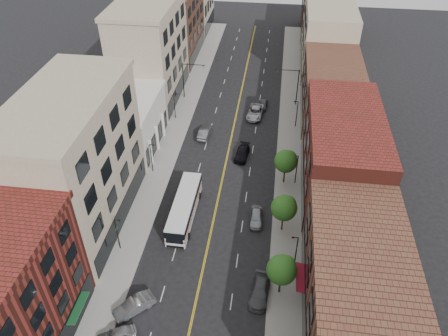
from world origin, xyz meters
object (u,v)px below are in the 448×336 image
at_px(car_angle_a, 116,335).
at_px(car_parked_far, 256,217).
at_px(car_lane_behind, 205,132).
at_px(car_lane_c, 263,105).
at_px(car_lane_a, 242,153).
at_px(car_angle_b, 134,306).
at_px(city_bus, 184,207).
at_px(car_lane_b, 255,112).
at_px(car_parked_mid, 260,292).

relative_size(car_angle_a, car_parked_far, 0.98).
height_order(car_lane_behind, car_lane_c, car_lane_behind).
height_order(car_angle_a, car_lane_a, car_angle_a).
distance_m(car_angle_b, car_parked_far, 20.01).
distance_m(city_bus, car_parked_far, 9.86).
relative_size(city_bus, car_angle_a, 2.86).
distance_m(car_angle_a, car_lane_c, 51.76).
relative_size(car_angle_b, car_lane_b, 0.80).
bearing_deg(car_parked_far, car_lane_c, 89.35).
bearing_deg(car_parked_far, car_angle_b, -130.49).
bearing_deg(car_parked_mid, car_lane_c, 97.47).
bearing_deg(car_parked_far, car_lane_behind, 115.49).
bearing_deg(car_lane_a, car_lane_c, 88.36).
bearing_deg(car_lane_a, car_lane_behind, 150.09).
bearing_deg(car_lane_a, car_lane_b, 91.73).
distance_m(car_parked_far, car_lane_behind, 22.25).
xyz_separation_m(car_parked_far, car_lane_a, (-3.39, 14.43, -0.03)).
relative_size(car_parked_mid, car_parked_far, 1.19).
height_order(car_angle_b, car_lane_c, car_angle_b).
bearing_deg(car_angle_b, car_parked_mid, 61.04).
relative_size(car_parked_mid, car_lane_b, 0.86).
xyz_separation_m(car_parked_mid, car_lane_a, (-4.71, 26.43, -0.04)).
height_order(car_angle_b, car_parked_mid, car_angle_b).
bearing_deg(city_bus, car_angle_b, -99.06).
bearing_deg(car_angle_b, car_lane_b, 122.55).
relative_size(city_bus, car_angle_b, 2.53).
xyz_separation_m(car_lane_behind, car_lane_b, (8.17, 7.86, 0.02)).
relative_size(car_lane_behind, car_lane_a, 1.00).
relative_size(car_angle_a, car_lane_c, 1.12).
xyz_separation_m(city_bus, car_parked_mid, (11.11, -11.52, -1.05)).
bearing_deg(car_angle_b, car_lane_a, 119.16).
relative_size(car_lane_b, car_lane_c, 1.58).
distance_m(car_angle_b, car_parked_mid, 14.15).
bearing_deg(car_parked_mid, car_lane_b, 99.57).
relative_size(city_bus, car_parked_mid, 2.36).
xyz_separation_m(car_angle_b, car_lane_b, (10.05, 43.27, 0.04)).
bearing_deg(city_bus, car_lane_b, 75.30).
distance_m(car_angle_b, car_lane_a, 31.49).
distance_m(car_parked_far, car_lane_c, 30.90).
bearing_deg(city_bus, car_lane_a, 67.12).
xyz_separation_m(city_bus, car_angle_b, (-2.53, -15.28, -1.01)).
bearing_deg(car_lane_behind, car_parked_mid, 113.55).
distance_m(car_angle_a, car_lane_behind, 39.17).
xyz_separation_m(car_parked_mid, car_lane_behind, (-11.76, 31.66, 0.06)).
bearing_deg(car_parked_mid, car_lane_behind, 114.76).
xyz_separation_m(car_lane_b, car_lane_c, (1.27, 3.38, -0.18)).
bearing_deg(car_lane_behind, city_bus, 95.03).
bearing_deg(car_parked_far, car_lane_a, 100.74).
distance_m(car_angle_b, car_lane_b, 44.43).
height_order(car_angle_a, car_parked_mid, car_parked_mid).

